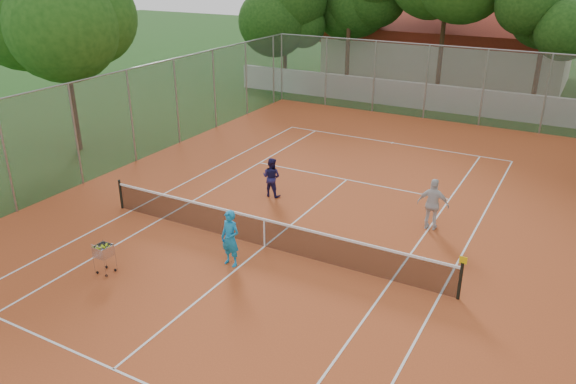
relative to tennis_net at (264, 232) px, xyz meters
The scene contains 12 objects.
ground 0.51m from the tennis_net, ahead, with size 120.00×120.00×0.00m, color #153A10.
court_pad 0.50m from the tennis_net, ahead, with size 18.00×34.00×0.02m, color #AF4B22.
court_lines 0.49m from the tennis_net, ahead, with size 10.98×23.78×0.01m, color white.
tennis_net is the anchor object (origin of this frame).
perimeter_fence 1.49m from the tennis_net, ahead, with size 18.00×34.00×4.00m, color slate.
boundary_wall 19.00m from the tennis_net, 90.00° to the left, with size 26.00×0.30×1.50m, color silver.
clubhouse 29.12m from the tennis_net, 93.95° to the left, with size 16.40×9.00×4.40m, color beige.
tropical_trees 22.45m from the tennis_net, 90.00° to the left, with size 29.00×19.00×10.00m, color #12330C.
player_near 1.48m from the tennis_net, 101.62° to the right, with size 0.62×0.41×1.70m, color #1785C4.
player_far_left 4.00m from the tennis_net, 117.30° to the left, with size 0.72×0.56×1.49m, color #1C194D.
player_far_right 5.59m from the tennis_net, 41.70° to the left, with size 1.03×0.43×1.75m, color silver.
ball_hopper 4.71m from the tennis_net, 131.71° to the right, with size 0.46×0.46×0.96m, color #BABAC1.
Camera 1 is at (8.05, -13.09, 8.36)m, focal length 35.00 mm.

